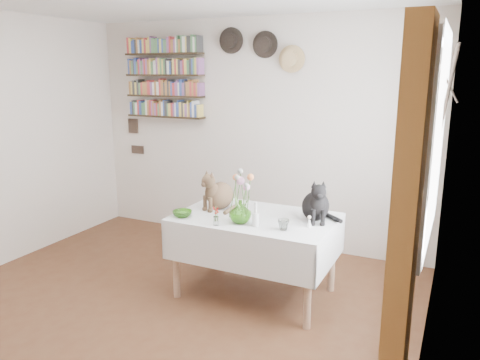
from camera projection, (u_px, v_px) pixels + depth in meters
The scene contains 16 objects.
room at pixel (122, 171), 3.25m from camera, with size 4.08×4.58×2.58m.
window at pixel (435, 154), 3.10m from camera, with size 0.12×1.52×1.32m.
curtain at pixel (405, 229), 2.38m from camera, with size 0.12×0.38×2.10m, color brown.
dining_table at pixel (255, 236), 4.04m from camera, with size 1.35×0.87×0.72m.
tabby_cat at pixel (220, 188), 4.20m from camera, with size 0.24×0.31×0.37m, color brown, non-canonical shape.
black_cat at pixel (316, 198), 3.87m from camera, with size 0.25×0.31×0.37m, color black, non-canonical shape.
flower_vase at pixel (240, 212), 3.81m from camera, with size 0.18×0.18×0.19m, color #72C241.
green_bowl at pixel (182, 214), 3.98m from camera, with size 0.17×0.17×0.05m, color #72C241.
drinking_glass at pixel (283, 225), 3.65m from camera, with size 0.09×0.09×0.08m, color white.
candlestick at pixel (256, 218), 3.73m from camera, with size 0.06×0.06×0.20m.
berry_jar at pixel (216, 216), 3.75m from camera, with size 0.04×0.04×0.18m.
porcelain_figurine at pixel (309, 222), 3.71m from camera, with size 0.05×0.05×0.10m.
flower_bouquet at pixel (241, 182), 3.76m from camera, with size 0.17×0.13×0.39m.
bookshelf_unit at pixel (165, 78), 5.48m from camera, with size 1.00×0.16×0.91m.
wall_hats at pixel (261, 48), 4.92m from camera, with size 0.98×0.09×0.48m.
wall_art_plaques at pixel (135, 136), 5.93m from camera, with size 0.21×0.02×0.44m.
Camera 1 is at (2.11, -2.52, 1.94)m, focal length 35.00 mm.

